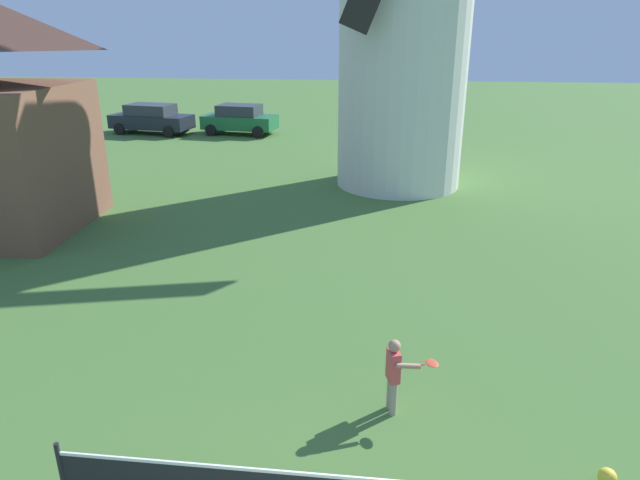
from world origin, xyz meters
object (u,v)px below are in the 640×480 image
at_px(stray_ball, 607,477).
at_px(parked_car_green, 240,119).
at_px(player_far, 395,372).
at_px(parked_car_black, 151,118).

xyz_separation_m(stray_ball, parked_car_green, (-10.72, 23.86, 0.69)).
relative_size(player_far, parked_car_green, 0.30).
bearing_deg(stray_ball, player_far, 156.58).
xyz_separation_m(player_far, parked_car_black, (-12.82, 22.37, 0.11)).
relative_size(player_far, parked_car_black, 0.27).
height_order(player_far, parked_car_black, parked_car_black).
xyz_separation_m(player_far, parked_car_green, (-8.03, 22.69, 0.11)).
bearing_deg(parked_car_black, stray_ball, -56.61).
height_order(player_far, parked_car_green, parked_car_green).
xyz_separation_m(player_far, stray_ball, (2.70, -1.17, -0.58)).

